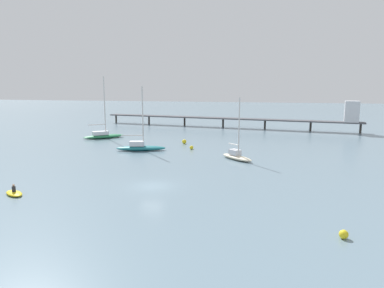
{
  "coord_description": "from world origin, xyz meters",
  "views": [
    {
      "loc": [
        12.61,
        -35.19,
        10.88
      ],
      "look_at": [
        0.0,
        19.61,
        1.5
      ],
      "focal_mm": 32.83,
      "sensor_mm": 36.0,
      "label": 1
    }
  ],
  "objects": [
    {
      "name": "sailboat_teal",
      "position": [
        -9.02,
        19.78,
        0.71
      ],
      "size": [
        8.57,
        4.18,
        10.75
      ],
      "color": "#1E727A",
      "rests_on": "ground_plane"
    },
    {
      "name": "sailboat_green",
      "position": [
        -21.73,
        31.28,
        0.75
      ],
      "size": [
        7.82,
        7.32,
        12.74
      ],
      "color": "#287F4C",
      "rests_on": "ground_plane"
    },
    {
      "name": "mooring_buoy_far",
      "position": [
        17.91,
        -9.58,
        0.33
      ],
      "size": [
        0.66,
        0.66,
        0.66
      ],
      "primitive_type": "sphere",
      "color": "yellow",
      "rests_on": "ground_plane"
    },
    {
      "name": "pier",
      "position": [
        12.37,
        54.31,
        3.42
      ],
      "size": [
        67.29,
        12.36,
        7.41
      ],
      "color": "#4C4C51",
      "rests_on": "ground_plane"
    },
    {
      "name": "sailboat_cream",
      "position": [
        7.62,
        16.12,
        0.64
      ],
      "size": [
        5.61,
        5.43,
        9.2
      ],
      "color": "beige",
      "rests_on": "ground_plane"
    },
    {
      "name": "dinghy_yellow",
      "position": [
        -12.48,
        -6.08,
        0.21
      ],
      "size": [
        2.93,
        2.43,
        1.14
      ],
      "color": "yellow",
      "rests_on": "ground_plane"
    },
    {
      "name": "mooring_buoy_outer",
      "position": [
        -3.52,
        28.33,
        0.42
      ],
      "size": [
        0.83,
        0.83,
        0.83
      ],
      "primitive_type": "sphere",
      "color": "yellow",
      "rests_on": "ground_plane"
    },
    {
      "name": "mooring_buoy_mid",
      "position": [
        -0.83,
        22.82,
        0.33
      ],
      "size": [
        0.66,
        0.66,
        0.66
      ],
      "primitive_type": "sphere",
      "color": "yellow",
      "rests_on": "ground_plane"
    },
    {
      "name": "ground_plane",
      "position": [
        0.0,
        0.0,
        0.0
      ],
      "size": [
        400.0,
        400.0,
        0.0
      ],
      "primitive_type": "plane",
      "color": "slate"
    }
  ]
}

